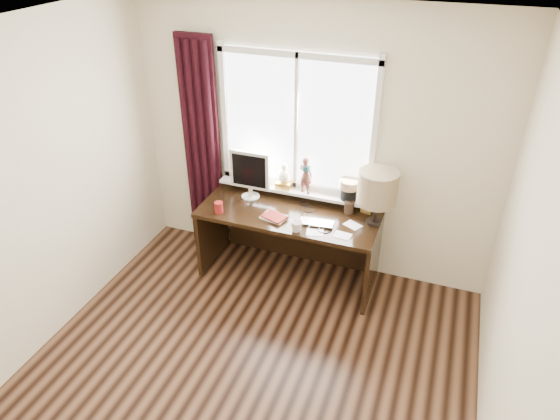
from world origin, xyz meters
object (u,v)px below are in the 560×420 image
at_px(mug, 296,226).
at_px(monitor, 250,172).
at_px(red_cup, 219,207).
at_px(desk, 292,229).
at_px(laptop, 317,223).
at_px(table_lamp, 378,188).

bearing_deg(mug, monitor, 145.85).
distance_m(red_cup, monitor, 0.46).
height_order(desk, monitor, monitor).
relative_size(desk, monitor, 3.47).
bearing_deg(monitor, laptop, -18.20).
distance_m(mug, red_cup, 0.78).
bearing_deg(red_cup, laptop, 7.23).
bearing_deg(monitor, red_cup, -114.70).
xyz_separation_m(mug, monitor, (-0.62, 0.42, 0.22)).
relative_size(laptop, red_cup, 2.93).
relative_size(laptop, desk, 0.18).
bearing_deg(laptop, desk, 140.90).
bearing_deg(table_lamp, mug, -149.85).
height_order(laptop, red_cup, red_cup).
bearing_deg(laptop, mug, -133.99).
xyz_separation_m(laptop, mug, (-0.14, -0.17, 0.04)).
bearing_deg(laptop, red_cup, -177.79).
height_order(red_cup, table_lamp, table_lamp).
relative_size(desk, table_lamp, 3.27).
bearing_deg(desk, monitor, 174.66).
bearing_deg(mug, desk, 113.88).
distance_m(laptop, monitor, 0.84).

